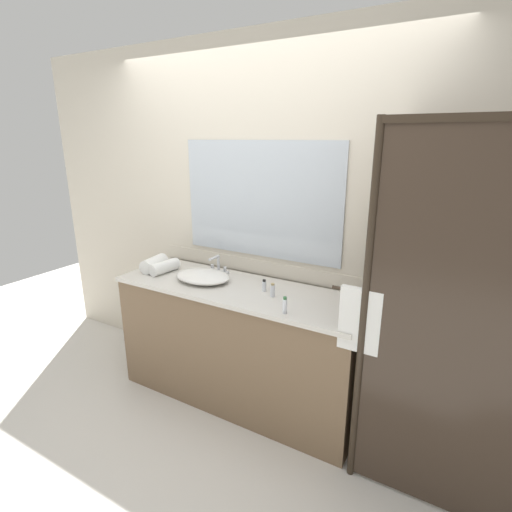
{
  "coord_description": "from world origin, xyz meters",
  "views": [
    {
      "loc": [
        1.39,
        -2.14,
        1.9
      ],
      "look_at": [
        0.15,
        0.0,
        1.15
      ],
      "focal_mm": 27.4,
      "sensor_mm": 36.0,
      "label": 1
    }
  ],
  "objects_px": {
    "faucet": "(218,267)",
    "amenity_bottle_body_wash": "(273,290)",
    "amenity_bottle_lotion": "(285,305)",
    "rolled_towel_near_edge": "(154,264)",
    "rolled_towel_middle": "(165,267)",
    "amenity_bottle_conditioner": "(264,286)",
    "sink_basin": "(203,276)"
  },
  "relations": [
    {
      "from": "amenity_bottle_lotion",
      "to": "amenity_bottle_body_wash",
      "type": "bearing_deg",
      "value": 133.71
    },
    {
      "from": "rolled_towel_near_edge",
      "to": "rolled_towel_middle",
      "type": "height_order",
      "value": "rolled_towel_near_edge"
    },
    {
      "from": "amenity_bottle_lotion",
      "to": "rolled_towel_middle",
      "type": "xyz_separation_m",
      "value": [
        -1.12,
        0.19,
        -0.0
      ]
    },
    {
      "from": "amenity_bottle_lotion",
      "to": "rolled_towel_near_edge",
      "type": "relative_size",
      "value": 0.45
    },
    {
      "from": "amenity_bottle_conditioner",
      "to": "rolled_towel_near_edge",
      "type": "bearing_deg",
      "value": -177.08
    },
    {
      "from": "rolled_towel_middle",
      "to": "amenity_bottle_conditioner",
      "type": "bearing_deg",
      "value": 3.43
    },
    {
      "from": "sink_basin",
      "to": "rolled_towel_near_edge",
      "type": "height_order",
      "value": "rolled_towel_near_edge"
    },
    {
      "from": "amenity_bottle_lotion",
      "to": "rolled_towel_middle",
      "type": "relative_size",
      "value": 0.43
    },
    {
      "from": "amenity_bottle_lotion",
      "to": "amenity_bottle_conditioner",
      "type": "height_order",
      "value": "amenity_bottle_lotion"
    },
    {
      "from": "amenity_bottle_conditioner",
      "to": "amenity_bottle_lotion",
      "type": "bearing_deg",
      "value": -41.66
    },
    {
      "from": "sink_basin",
      "to": "rolled_towel_middle",
      "type": "height_order",
      "value": "rolled_towel_middle"
    },
    {
      "from": "amenity_bottle_body_wash",
      "to": "amenity_bottle_lotion",
      "type": "xyz_separation_m",
      "value": [
        0.18,
        -0.19,
        0.01
      ]
    },
    {
      "from": "sink_basin",
      "to": "rolled_towel_near_edge",
      "type": "distance_m",
      "value": 0.47
    },
    {
      "from": "amenity_bottle_conditioner",
      "to": "rolled_towel_near_edge",
      "type": "xyz_separation_m",
      "value": [
        -0.96,
        -0.05,
        0.02
      ]
    },
    {
      "from": "amenity_bottle_lotion",
      "to": "rolled_towel_middle",
      "type": "bearing_deg",
      "value": 170.24
    },
    {
      "from": "rolled_towel_near_edge",
      "to": "rolled_towel_middle",
      "type": "xyz_separation_m",
      "value": [
        0.11,
        -0.0,
        -0.01
      ]
    },
    {
      "from": "amenity_bottle_body_wash",
      "to": "rolled_towel_middle",
      "type": "bearing_deg",
      "value": 179.73
    },
    {
      "from": "amenity_bottle_body_wash",
      "to": "rolled_towel_near_edge",
      "type": "bearing_deg",
      "value": 179.65
    },
    {
      "from": "sink_basin",
      "to": "rolled_towel_middle",
      "type": "xyz_separation_m",
      "value": [
        -0.36,
        -0.01,
        0.01
      ]
    },
    {
      "from": "faucet",
      "to": "amenity_bottle_lotion",
      "type": "distance_m",
      "value": 0.86
    },
    {
      "from": "amenity_bottle_lotion",
      "to": "rolled_towel_near_edge",
      "type": "distance_m",
      "value": 1.25
    },
    {
      "from": "amenity_bottle_body_wash",
      "to": "amenity_bottle_lotion",
      "type": "relative_size",
      "value": 0.89
    },
    {
      "from": "faucet",
      "to": "amenity_bottle_body_wash",
      "type": "relative_size",
      "value": 1.84
    },
    {
      "from": "amenity_bottle_body_wash",
      "to": "rolled_towel_near_edge",
      "type": "xyz_separation_m",
      "value": [
        -1.05,
        0.01,
        0.01
      ]
    },
    {
      "from": "faucet",
      "to": "rolled_towel_near_edge",
      "type": "height_order",
      "value": "faucet"
    },
    {
      "from": "faucet",
      "to": "amenity_bottle_body_wash",
      "type": "xyz_separation_m",
      "value": [
        0.58,
        -0.2,
        -0.0
      ]
    },
    {
      "from": "faucet",
      "to": "amenity_bottle_conditioner",
      "type": "bearing_deg",
      "value": -16.74
    },
    {
      "from": "sink_basin",
      "to": "amenity_bottle_body_wash",
      "type": "height_order",
      "value": "amenity_bottle_body_wash"
    },
    {
      "from": "faucet",
      "to": "rolled_towel_near_edge",
      "type": "xyz_separation_m",
      "value": [
        -0.47,
        -0.2,
        0.01
      ]
    },
    {
      "from": "faucet",
      "to": "rolled_towel_middle",
      "type": "height_order",
      "value": "faucet"
    },
    {
      "from": "amenity_bottle_lotion",
      "to": "rolled_towel_near_edge",
      "type": "xyz_separation_m",
      "value": [
        -1.23,
        0.19,
        0.01
      ]
    },
    {
      "from": "faucet",
      "to": "amenity_bottle_conditioner",
      "type": "distance_m",
      "value": 0.51
    }
  ]
}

